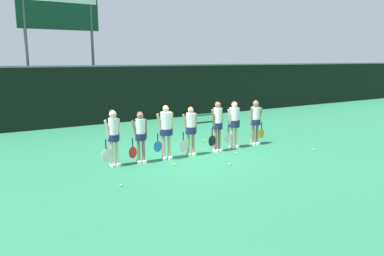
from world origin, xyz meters
The scene contains 18 objects.
ground_plane centered at (0.00, 0.00, 0.00)m, with size 140.00×140.00×0.00m, color #26724C.
fence_windscreen centered at (0.00, 7.51, 1.46)m, with size 60.00×0.08×2.90m.
scoreboard centered at (-2.08, 9.09, 4.88)m, with size 3.86×0.15×6.22m.
bench_courtside centered at (3.93, 5.28, 0.37)m, with size 1.87×0.36×0.42m.
player_0 centered at (-2.74, 0.05, 1.01)m, with size 0.62×0.33×1.71m.
player_1 centered at (-1.90, -0.03, 0.93)m, with size 0.60×0.33×1.61m.
player_2 centered at (-1.03, -0.04, 1.04)m, with size 0.69×0.41×1.75m.
player_3 centered at (-0.11, -0.04, 0.96)m, with size 0.62×0.36×1.65m.
player_4 centered at (0.97, -0.06, 1.03)m, with size 0.63×0.34×1.76m.
player_5 centered at (1.80, 0.08, 1.02)m, with size 0.69×0.41×1.71m.
player_6 centered at (2.82, 0.08, 1.00)m, with size 0.65×0.38×1.68m.
tennis_ball_0 centered at (1.46, 1.55, 0.04)m, with size 0.07×0.07×0.07m, color #CCE033.
tennis_ball_1 centered at (3.99, -1.70, 0.03)m, with size 0.06×0.06×0.06m, color #CCE033.
tennis_ball_2 centered at (1.30, -0.75, 0.03)m, with size 0.07×0.07×0.07m, color #CCE033.
tennis_ball_3 centered at (-3.24, -1.78, 0.03)m, with size 0.06×0.06×0.06m, color #CCE033.
tennis_ball_4 centered at (3.02, 0.51, 0.04)m, with size 0.07×0.07×0.07m, color #CCE033.
tennis_ball_5 centered at (-1.14, -0.79, 0.03)m, with size 0.07×0.07×0.07m, color #CCE033.
tennis_ball_6 centered at (0.31, -1.67, 0.03)m, with size 0.07×0.07×0.07m, color #CCE033.
Camera 1 is at (-6.43, -10.44, 3.19)m, focal length 35.00 mm.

